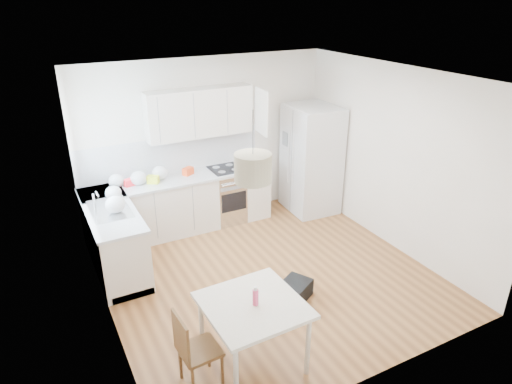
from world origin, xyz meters
TOP-DOWN VIEW (x-y plane):
  - floor at (0.00, 0.00)m, footprint 4.20×4.20m
  - ceiling at (0.00, 0.00)m, footprint 4.20×4.20m
  - wall_back at (0.00, 2.10)m, footprint 4.20×0.00m
  - wall_left at (-2.10, 0.00)m, footprint 0.00×4.20m
  - wall_right at (2.10, 0.00)m, footprint 0.00×4.20m
  - window_glassblock at (-2.09, 1.15)m, footprint 0.02×1.00m
  - cabinets_back at (-0.60, 1.80)m, footprint 3.00×0.60m
  - cabinets_left at (-1.80, 1.20)m, footprint 0.60×1.80m
  - counter_back at (-0.60, 1.80)m, footprint 3.02×0.64m
  - counter_left at (-1.80, 1.20)m, footprint 0.64×1.82m
  - backsplash_back at (-0.60, 2.09)m, footprint 3.00×0.01m
  - backsplash_left at (-2.09, 1.20)m, footprint 0.01×1.80m
  - upper_cabinets at (-0.15, 1.94)m, footprint 1.70×0.32m
  - range_oven at (0.20, 1.80)m, footprint 0.50×0.61m
  - sink at (-1.80, 1.15)m, footprint 0.50×0.80m
  - refrigerator at (1.72, 1.53)m, footprint 0.94×0.98m
  - dining_table at (-0.93, -1.36)m, footprint 0.98×0.98m
  - dining_chair at (-1.51, -1.36)m, footprint 0.39×0.39m
  - drink_bottle at (-0.91, -1.38)m, footprint 0.06×0.06m
  - gym_bag at (0.01, -0.64)m, footprint 0.59×0.53m
  - pendant_lamp at (-0.90, -1.32)m, footprint 0.41×0.41m
  - grocery_bag_a at (-1.55, 1.87)m, footprint 0.23×0.20m
  - grocery_bag_b at (-1.23, 1.81)m, footprint 0.24×0.20m
  - grocery_bag_c at (-0.88, 1.86)m, footprint 0.25×0.21m
  - grocery_bag_d at (-1.68, 1.45)m, footprint 0.22×0.19m
  - grocery_bag_e at (-1.74, 1.01)m, footprint 0.26×0.22m
  - snack_orange at (-0.43, 1.86)m, footprint 0.20×0.18m
  - snack_yellow at (-1.02, 1.77)m, footprint 0.20×0.18m
  - snack_red at (-1.37, 1.83)m, footprint 0.18×0.14m

SIDE VIEW (x-z plane):
  - floor at x=0.00m, z-range 0.00..0.00m
  - gym_bag at x=0.01m, z-range 0.00..0.23m
  - dining_chair at x=-1.51m, z-range 0.00..0.87m
  - cabinets_back at x=-0.60m, z-range 0.00..0.88m
  - cabinets_left at x=-1.80m, z-range 0.00..0.88m
  - range_oven at x=0.20m, z-range 0.00..0.88m
  - dining_table at x=-0.93m, z-range 0.30..1.05m
  - drink_bottle at x=-0.91m, z-range 0.76..0.96m
  - counter_back at x=-0.60m, z-range 0.88..0.92m
  - counter_left at x=-1.80m, z-range 0.88..0.92m
  - sink at x=-1.80m, z-range 0.84..0.99m
  - refrigerator at x=1.72m, z-range 0.00..1.86m
  - snack_red at x=-1.37m, z-range 0.92..1.03m
  - snack_orange at x=-0.43m, z-range 0.92..1.04m
  - snack_yellow at x=-1.02m, z-range 0.92..1.04m
  - grocery_bag_d at x=-1.68m, z-range 0.92..1.12m
  - grocery_bag_a at x=-1.55m, z-range 0.92..1.13m
  - grocery_bag_b at x=-1.23m, z-range 0.92..1.14m
  - grocery_bag_c at x=-0.88m, z-range 0.92..1.14m
  - grocery_bag_e at x=-1.74m, z-range 0.92..1.15m
  - backsplash_back at x=-0.60m, z-range 0.92..1.50m
  - backsplash_left at x=-2.09m, z-range 0.92..1.50m
  - wall_back at x=0.00m, z-range -0.75..3.45m
  - wall_left at x=-2.10m, z-range -0.75..3.45m
  - wall_right at x=2.10m, z-range -0.75..3.45m
  - window_glassblock at x=-2.09m, z-range 1.25..2.25m
  - upper_cabinets at x=-0.15m, z-range 1.50..2.25m
  - pendant_lamp at x=-0.90m, z-range 2.05..2.31m
  - ceiling at x=0.00m, z-range 2.70..2.70m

